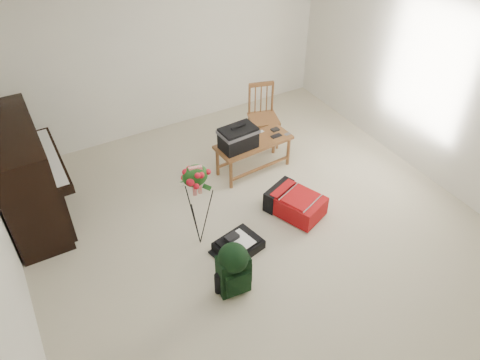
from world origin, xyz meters
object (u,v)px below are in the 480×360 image
bench (243,139)px  black_duffel (238,245)px  flower_stand (198,207)px  dining_chair (262,117)px  piano (25,178)px  red_suitcase (293,201)px  green_backpack (234,267)px

bench → black_duffel: 1.46m
black_duffel → flower_stand: bearing=124.5°
black_duffel → dining_chair: bearing=39.0°
piano → bench: (2.56, -0.46, -0.04)m
red_suitcase → dining_chair: bearing=51.6°
green_backpack → bench: bearing=63.2°
flower_stand → bench: bearing=52.2°
green_backpack → piano: bearing=131.4°
red_suitcase → piano: bearing=131.1°
bench → red_suitcase: bearing=-83.9°
flower_stand → dining_chair: bearing=52.0°
dining_chair → black_duffel: 2.17m
piano → red_suitcase: 3.11m
piano → bench: piano is taller
piano → black_duffel: (1.85, -1.64, -0.53)m
piano → bench: bearing=-10.2°
piano → bench: 2.60m
black_duffel → flower_stand: 0.65m
piano → red_suitcase: bearing=-27.2°
green_backpack → flower_stand: size_ratio=0.56×
piano → green_backpack: (1.54, -2.10, -0.26)m
piano → green_backpack: bearing=-53.8°
black_duffel → piano: bearing=125.5°
piano → green_backpack: piano is taller
red_suitcase → flower_stand: (-1.22, 0.07, 0.40)m
dining_chair → green_backpack: size_ratio=1.44×
piano → dining_chair: size_ratio=1.66×
bench → green_backpack: (-1.03, -1.64, -0.21)m
green_backpack → red_suitcase: bearing=35.4°
green_backpack → dining_chair: bearing=57.9°
dining_chair → flower_stand: size_ratio=0.80×
black_duffel → bench: bearing=45.9°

